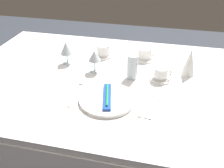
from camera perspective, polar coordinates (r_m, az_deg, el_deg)
name	(u,v)px	position (r m, az deg, el deg)	size (l,w,h in m)	color
ground_plane	(115,164)	(1.85, 0.79, -18.47)	(6.00, 6.00, 0.00)	#383D47
dining_table	(116,90)	(1.40, 0.99, -1.44)	(1.80, 1.11, 0.74)	white
dinner_plate	(107,99)	(1.18, -1.29, -3.55)	(0.28, 0.28, 0.02)	white
toothbrush_package	(107,96)	(1.17, -1.30, -2.89)	(0.08, 0.21, 0.02)	blue
fork_outer	(76,92)	(1.25, -8.43, -1.86)	(0.03, 0.23, 0.00)	beige
dinner_knife	(141,103)	(1.17, 6.87, -4.48)	(0.03, 0.22, 0.00)	beige
spoon_soup	(147,100)	(1.20, 8.36, -3.71)	(0.03, 0.22, 0.01)	beige
spoon_dessert	(154,102)	(1.19, 9.90, -4.24)	(0.03, 0.21, 0.01)	beige
saucer_left	(103,56)	(1.60, -2.07, 6.76)	(0.13, 0.13, 0.01)	white
coffee_cup_left	(103,50)	(1.58, -2.03, 8.08)	(0.11, 0.08, 0.07)	white
saucer_right	(160,79)	(1.37, 11.29, 1.26)	(0.12, 0.12, 0.01)	white
coffee_cup_right	(161,73)	(1.35, 11.54, 2.58)	(0.10, 0.08, 0.06)	white
saucer_far	(144,58)	(1.57, 7.64, 6.04)	(0.14, 0.14, 0.01)	white
coffee_cup_far	(145,53)	(1.56, 7.81, 7.31)	(0.11, 0.09, 0.07)	white
wine_glass_centre	(95,57)	(1.38, -4.16, 6.48)	(0.07, 0.07, 0.13)	silver
wine_glass_left	(66,49)	(1.49, -10.80, 8.19)	(0.08, 0.08, 0.14)	silver
drink_tumbler	(132,68)	(1.34, 4.84, 3.75)	(0.06, 0.06, 0.14)	silver
napkin_folded	(190,62)	(1.42, 17.94, 4.95)	(0.08, 0.08, 0.16)	white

